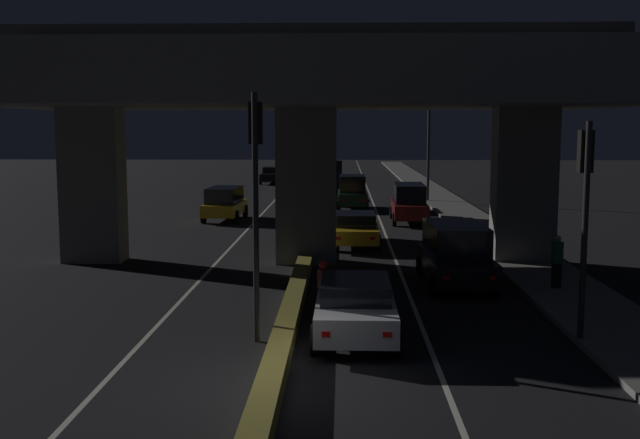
{
  "coord_description": "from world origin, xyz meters",
  "views": [
    {
      "loc": [
        1.33,
        -13.78,
        4.93
      ],
      "look_at": [
        0.33,
        18.59,
        0.93
      ],
      "focal_mm": 42.0,
      "sensor_mm": 36.0,
      "label": 1
    }
  ],
  "objects_px": {
    "car_taxi_yellow_third": "(355,228)",
    "car_taxi_yellow_second_oncoming": "(303,185)",
    "traffic_light_right_of_median": "(585,194)",
    "car_white_lead": "(355,305)",
    "car_dark_green_fifth": "(352,192)",
    "car_black_third_oncoming": "(273,175)",
    "car_dark_red_fourth": "(409,202)",
    "car_taxi_yellow_lead_oncoming": "(225,203)",
    "car_black_second": "(456,253)",
    "pedestrian_on_sidewalk": "(557,262)",
    "street_lamp": "(423,125)",
    "motorcycle_red_filtering_near": "(323,290)",
    "traffic_light_left_of_median": "(256,175)"
  },
  "relations": [
    {
      "from": "car_taxi_yellow_third",
      "to": "car_dark_green_fifth",
      "type": "relative_size",
      "value": 1.21
    },
    {
      "from": "car_taxi_yellow_second_oncoming",
      "to": "car_black_third_oncoming",
      "type": "xyz_separation_m",
      "value": [
        -3.37,
        13.27,
        -0.17
      ]
    },
    {
      "from": "car_black_second",
      "to": "car_taxi_yellow_second_oncoming",
      "type": "distance_m",
      "value": 30.13
    },
    {
      "from": "car_taxi_yellow_second_oncoming",
      "to": "car_black_third_oncoming",
      "type": "height_order",
      "value": "car_taxi_yellow_second_oncoming"
    },
    {
      "from": "car_white_lead",
      "to": "car_dark_red_fourth",
      "type": "relative_size",
      "value": 0.97
    },
    {
      "from": "street_lamp",
      "to": "car_white_lead",
      "type": "bearing_deg",
      "value": -98.71
    },
    {
      "from": "traffic_light_right_of_median",
      "to": "car_dark_green_fifth",
      "type": "height_order",
      "value": "traffic_light_right_of_median"
    },
    {
      "from": "traffic_light_right_of_median",
      "to": "car_white_lead",
      "type": "xyz_separation_m",
      "value": [
        -5.13,
        0.41,
        -2.7
      ]
    },
    {
      "from": "car_taxi_yellow_third",
      "to": "car_black_third_oncoming",
      "type": "xyz_separation_m",
      "value": [
        -6.74,
        34.83,
        -0.02
      ]
    },
    {
      "from": "traffic_light_right_of_median",
      "to": "car_dark_red_fourth",
      "type": "distance_m",
      "value": 22.17
    },
    {
      "from": "car_dark_red_fourth",
      "to": "car_taxi_yellow_second_oncoming",
      "type": "bearing_deg",
      "value": 26.0
    },
    {
      "from": "traffic_light_right_of_median",
      "to": "car_black_second",
      "type": "bearing_deg",
      "value": 106.99
    },
    {
      "from": "car_taxi_yellow_lead_oncoming",
      "to": "car_black_second",
      "type": "bearing_deg",
      "value": 33.78
    },
    {
      "from": "car_taxi_yellow_third",
      "to": "car_taxi_yellow_second_oncoming",
      "type": "xyz_separation_m",
      "value": [
        -3.37,
        21.56,
        0.15
      ]
    },
    {
      "from": "car_taxi_yellow_third",
      "to": "car_dark_red_fourth",
      "type": "xyz_separation_m",
      "value": [
        2.94,
        7.81,
        0.31
      ]
    },
    {
      "from": "traffic_light_left_of_median",
      "to": "car_white_lead",
      "type": "relative_size",
      "value": 1.22
    },
    {
      "from": "car_dark_green_fifth",
      "to": "car_black_third_oncoming",
      "type": "relative_size",
      "value": 0.82
    },
    {
      "from": "car_black_second",
      "to": "traffic_light_left_of_median",
      "type": "bearing_deg",
      "value": 137.34
    },
    {
      "from": "pedestrian_on_sidewalk",
      "to": "car_dark_green_fifth",
      "type": "bearing_deg",
      "value": 104.41
    },
    {
      "from": "traffic_light_right_of_median",
      "to": "car_taxi_yellow_third",
      "type": "distance_m",
      "value": 15.21
    },
    {
      "from": "traffic_light_left_of_median",
      "to": "pedestrian_on_sidewalk",
      "type": "distance_m",
      "value": 10.37
    },
    {
      "from": "traffic_light_left_of_median",
      "to": "car_dark_red_fourth",
      "type": "bearing_deg",
      "value": 76.12
    },
    {
      "from": "car_taxi_yellow_third",
      "to": "car_dark_green_fifth",
      "type": "distance_m",
      "value": 14.01
    },
    {
      "from": "traffic_light_right_of_median",
      "to": "car_white_lead",
      "type": "bearing_deg",
      "value": 175.4
    },
    {
      "from": "car_black_second",
      "to": "car_taxi_yellow_third",
      "type": "distance_m",
      "value": 8.45
    },
    {
      "from": "car_taxi_yellow_third",
      "to": "car_dark_red_fourth",
      "type": "distance_m",
      "value": 8.35
    },
    {
      "from": "street_lamp",
      "to": "car_taxi_yellow_third",
      "type": "bearing_deg",
      "value": -104.42
    },
    {
      "from": "motorcycle_red_filtering_near",
      "to": "car_dark_green_fifth",
      "type": "bearing_deg",
      "value": -0.65
    },
    {
      "from": "pedestrian_on_sidewalk",
      "to": "car_black_second",
      "type": "bearing_deg",
      "value": 162.7
    },
    {
      "from": "traffic_light_right_of_median",
      "to": "car_dark_green_fifth",
      "type": "bearing_deg",
      "value": 99.83
    },
    {
      "from": "street_lamp",
      "to": "car_dark_green_fifth",
      "type": "bearing_deg",
      "value": -137.83
    },
    {
      "from": "traffic_light_right_of_median",
      "to": "car_black_third_oncoming",
      "type": "relative_size",
      "value": 1.05
    },
    {
      "from": "car_dark_green_fifth",
      "to": "car_taxi_yellow_second_oncoming",
      "type": "distance_m",
      "value": 8.29
    },
    {
      "from": "traffic_light_left_of_median",
      "to": "traffic_light_right_of_median",
      "type": "bearing_deg",
      "value": 0.05
    },
    {
      "from": "car_black_third_oncoming",
      "to": "motorcycle_red_filtering_near",
      "type": "bearing_deg",
      "value": 6.79
    },
    {
      "from": "car_taxi_yellow_third",
      "to": "car_white_lead",
      "type": "bearing_deg",
      "value": 179.48
    },
    {
      "from": "street_lamp",
      "to": "car_black_third_oncoming",
      "type": "bearing_deg",
      "value": 124.49
    },
    {
      "from": "traffic_light_right_of_median",
      "to": "pedestrian_on_sidewalk",
      "type": "relative_size",
      "value": 3.19
    },
    {
      "from": "car_black_second",
      "to": "car_taxi_yellow_third",
      "type": "xyz_separation_m",
      "value": [
        -3.01,
        7.89,
        -0.29
      ]
    },
    {
      "from": "car_black_third_oncoming",
      "to": "motorcycle_red_filtering_near",
      "type": "relative_size",
      "value": 2.57
    },
    {
      "from": "car_white_lead",
      "to": "car_taxi_yellow_second_oncoming",
      "type": "xyz_separation_m",
      "value": [
        -3.16,
        35.28,
        0.14
      ]
    },
    {
      "from": "car_taxi_yellow_third",
      "to": "pedestrian_on_sidewalk",
      "type": "xyz_separation_m",
      "value": [
        5.9,
        -8.79,
        0.2
      ]
    },
    {
      "from": "car_black_third_oncoming",
      "to": "street_lamp",
      "type": "bearing_deg",
      "value": 34.24
    },
    {
      "from": "car_taxi_yellow_second_oncoming",
      "to": "motorcycle_red_filtering_near",
      "type": "xyz_separation_m",
      "value": [
        2.35,
        -33.01,
        -0.29
      ]
    },
    {
      "from": "street_lamp",
      "to": "car_white_lead",
      "type": "height_order",
      "value": "street_lamp"
    },
    {
      "from": "car_dark_green_fifth",
      "to": "motorcycle_red_filtering_near",
      "type": "xyz_separation_m",
      "value": [
        -1.07,
        -25.45,
        -0.47
      ]
    },
    {
      "from": "car_taxi_yellow_third",
      "to": "car_taxi_yellow_second_oncoming",
      "type": "distance_m",
      "value": 21.82
    },
    {
      "from": "car_taxi_yellow_third",
      "to": "car_dark_green_fifth",
      "type": "bearing_deg",
      "value": 0.17
    },
    {
      "from": "car_taxi_yellow_third",
      "to": "pedestrian_on_sidewalk",
      "type": "height_order",
      "value": "pedestrian_on_sidewalk"
    },
    {
      "from": "traffic_light_right_of_median",
      "to": "car_taxi_yellow_lead_oncoming",
      "type": "height_order",
      "value": "traffic_light_right_of_median"
    }
  ]
}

